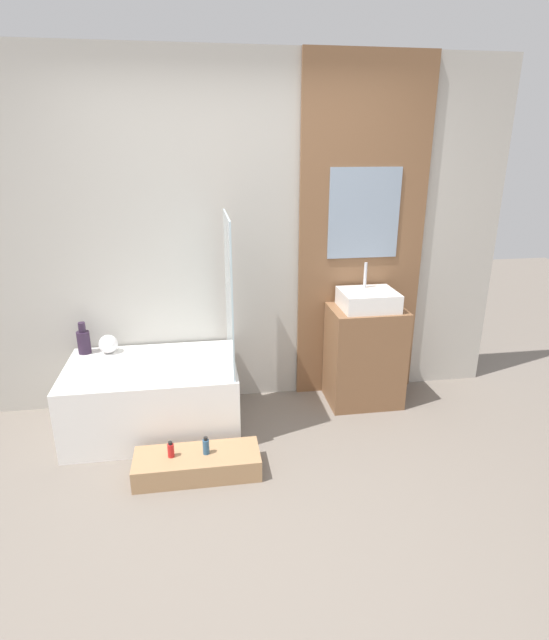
{
  "coord_description": "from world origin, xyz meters",
  "views": [
    {
      "loc": [
        -0.3,
        -2.16,
        1.97
      ],
      "look_at": [
        0.14,
        0.69,
        0.95
      ],
      "focal_mm": 28.0,
      "sensor_mm": 36.0,
      "label": 1
    }
  ],
  "objects_px": {
    "sink": "(368,300)",
    "bathtub": "(153,396)",
    "wooden_step_bench": "(197,464)",
    "vase_round_light": "(108,344)",
    "vase_tall_dark": "(84,341)",
    "bottle_soap_secondary": "(206,446)",
    "bottle_soap_primary": "(171,450)"
  },
  "relations": [
    {
      "from": "bathtub",
      "to": "vase_tall_dark",
      "type": "height_order",
      "value": "vase_tall_dark"
    },
    {
      "from": "vase_tall_dark",
      "to": "vase_round_light",
      "type": "height_order",
      "value": "vase_tall_dark"
    },
    {
      "from": "bathtub",
      "to": "wooden_step_bench",
      "type": "bearing_deg",
      "value": -63.72
    },
    {
      "from": "bathtub",
      "to": "wooden_step_bench",
      "type": "height_order",
      "value": "bathtub"
    },
    {
      "from": "wooden_step_bench",
      "to": "vase_tall_dark",
      "type": "bearing_deg",
      "value": 131.63
    },
    {
      "from": "bottle_soap_primary",
      "to": "bottle_soap_secondary",
      "type": "bearing_deg",
      "value": 0.0
    },
    {
      "from": "bottle_soap_secondary",
      "to": "wooden_step_bench",
      "type": "bearing_deg",
      "value": 180.0
    },
    {
      "from": "bathtub",
      "to": "bottle_soap_secondary",
      "type": "xyz_separation_m",
      "value": [
        0.36,
        -0.61,
        -0.06
      ]
    },
    {
      "from": "vase_tall_dark",
      "to": "bottle_soap_primary",
      "type": "height_order",
      "value": "vase_tall_dark"
    },
    {
      "from": "sink",
      "to": "vase_tall_dark",
      "type": "xyz_separation_m",
      "value": [
        -2.13,
        0.13,
        -0.26
      ]
    },
    {
      "from": "sink",
      "to": "bottle_soap_primary",
      "type": "xyz_separation_m",
      "value": [
        -1.49,
        -0.77,
        -0.67
      ]
    },
    {
      "from": "sink",
      "to": "bathtub",
      "type": "bearing_deg",
      "value": -174.43
    },
    {
      "from": "sink",
      "to": "bottle_soap_secondary",
      "type": "distance_m",
      "value": 1.62
    },
    {
      "from": "bathtub",
      "to": "bottle_soap_primary",
      "type": "bearing_deg",
      "value": -76.75
    },
    {
      "from": "bathtub",
      "to": "vase_tall_dark",
      "type": "xyz_separation_m",
      "value": [
        -0.5,
        0.29,
        0.35
      ]
    },
    {
      "from": "wooden_step_bench",
      "to": "sink",
      "type": "height_order",
      "value": "sink"
    },
    {
      "from": "wooden_step_bench",
      "to": "vase_round_light",
      "type": "relative_size",
      "value": 5.7
    },
    {
      "from": "bottle_soap_primary",
      "to": "bottle_soap_secondary",
      "type": "height_order",
      "value": "bottle_soap_secondary"
    },
    {
      "from": "vase_tall_dark",
      "to": "vase_round_light",
      "type": "distance_m",
      "value": 0.18
    },
    {
      "from": "bottle_soap_primary",
      "to": "wooden_step_bench",
      "type": "bearing_deg",
      "value": 0.0
    },
    {
      "from": "bathtub",
      "to": "bottle_soap_primary",
      "type": "distance_m",
      "value": 0.63
    },
    {
      "from": "bathtub",
      "to": "wooden_step_bench",
      "type": "xyz_separation_m",
      "value": [
        0.3,
        -0.61,
        -0.18
      ]
    },
    {
      "from": "bathtub",
      "to": "wooden_step_bench",
      "type": "distance_m",
      "value": 0.7
    },
    {
      "from": "wooden_step_bench",
      "to": "sink",
      "type": "bearing_deg",
      "value": 29.98
    },
    {
      "from": "sink",
      "to": "vase_round_light",
      "type": "height_order",
      "value": "sink"
    },
    {
      "from": "vase_tall_dark",
      "to": "bottle_soap_secondary",
      "type": "xyz_separation_m",
      "value": [
        0.86,
        -0.9,
        -0.41
      ]
    },
    {
      "from": "sink",
      "to": "vase_round_light",
      "type": "xyz_separation_m",
      "value": [
        -1.95,
        0.11,
        -0.29
      ]
    },
    {
      "from": "vase_round_light",
      "to": "bottle_soap_secondary",
      "type": "height_order",
      "value": "vase_round_light"
    },
    {
      "from": "bathtub",
      "to": "bottle_soap_secondary",
      "type": "distance_m",
      "value": 0.71
    },
    {
      "from": "vase_round_light",
      "to": "wooden_step_bench",
      "type": "bearing_deg",
      "value": -54.61
    },
    {
      "from": "bathtub",
      "to": "sink",
      "type": "distance_m",
      "value": 1.74
    },
    {
      "from": "wooden_step_bench",
      "to": "bottle_soap_primary",
      "type": "distance_m",
      "value": 0.2
    }
  ]
}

